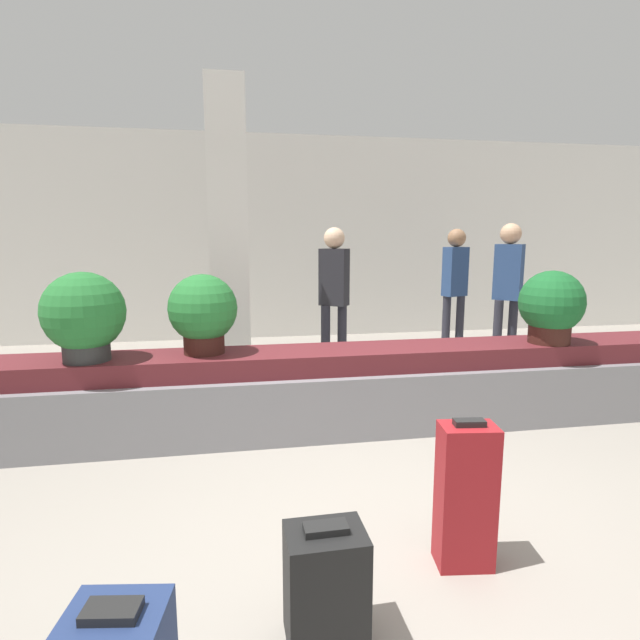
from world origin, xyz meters
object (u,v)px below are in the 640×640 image
at_px(potted_plant_2, 84,316).
at_px(traveler_0, 455,280).
at_px(potted_plant_1, 551,306).
at_px(traveler_2, 334,287).
at_px(potted_plant_0, 203,312).
at_px(suitcase_2, 326,585).
at_px(suitcase_6, 466,496).
at_px(traveler_1, 508,282).
at_px(pillar, 229,239).

bearing_deg(potted_plant_2, traveler_0, 30.38).
xyz_separation_m(potted_plant_1, traveler_2, (-1.59, 1.77, 0.02)).
height_order(potted_plant_0, traveler_2, traveler_2).
bearing_deg(suitcase_2, suitcase_6, 23.58).
distance_m(potted_plant_1, traveler_0, 2.42).
bearing_deg(traveler_2, suitcase_6, -55.63).
distance_m(suitcase_6, traveler_1, 4.21).
xyz_separation_m(traveler_1, traveler_2, (-2.17, 0.06, -0.04)).
bearing_deg(potted_plant_2, suitcase_2, -56.41).
height_order(potted_plant_2, traveler_2, traveler_2).
xyz_separation_m(potted_plant_0, traveler_1, (3.57, 1.57, 0.05)).
bearing_deg(potted_plant_0, potted_plant_2, -173.12).
xyz_separation_m(suitcase_6, traveler_1, (2.23, 3.50, 0.71)).
bearing_deg(potted_plant_1, traveler_1, 71.21).
bearing_deg(potted_plant_2, suitcase_6, -39.48).
bearing_deg(suitcase_6, potted_plant_0, 132.31).
bearing_deg(traveler_1, pillar, 49.34).
bearing_deg(potted_plant_0, potted_plant_1, -2.44).
relative_size(suitcase_6, potted_plant_1, 1.18).
distance_m(pillar, potted_plant_1, 3.19).
height_order(traveler_1, traveler_2, traveler_1).
relative_size(potted_plant_0, traveler_1, 0.36).
height_order(suitcase_2, potted_plant_1, potted_plant_1).
distance_m(suitcase_6, potted_plant_2, 2.94).
height_order(suitcase_2, potted_plant_0, potted_plant_0).
bearing_deg(potted_plant_1, traveler_2, 131.96).
relative_size(potted_plant_1, traveler_2, 0.37).
relative_size(suitcase_2, traveler_0, 0.29).
relative_size(pillar, potted_plant_0, 4.99).
bearing_deg(potted_plant_1, potted_plant_0, 177.56).
bearing_deg(suitcase_6, traveler_2, 96.38).
relative_size(potted_plant_2, traveler_1, 0.38).
bearing_deg(suitcase_2, traveler_0, 59.04).
bearing_deg(pillar, suitcase_2, -84.26).
xyz_separation_m(pillar, potted_plant_1, (2.78, -1.45, -0.57)).
height_order(pillar, potted_plant_2, pillar).
height_order(suitcase_6, potted_plant_2, potted_plant_2).
xyz_separation_m(potted_plant_0, traveler_2, (1.41, 1.64, 0.01)).
distance_m(pillar, potted_plant_2, 1.87).
distance_m(potted_plant_2, traveler_2, 2.86).
bearing_deg(traveler_0, potted_plant_2, 9.72).
height_order(suitcase_6, traveler_0, traveler_0).
height_order(suitcase_2, suitcase_6, suitcase_6).
bearing_deg(suitcase_2, traveler_2, 77.08).
bearing_deg(potted_plant_2, traveler_2, 37.49).
xyz_separation_m(pillar, potted_plant_2, (-1.08, -1.43, -0.56)).
distance_m(suitcase_2, suitcase_6, 0.85).
bearing_deg(potted_plant_1, pillar, 152.46).
xyz_separation_m(suitcase_2, traveler_1, (3.00, 3.85, 0.84)).
xyz_separation_m(potted_plant_1, potted_plant_2, (-3.86, 0.02, 0.02)).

